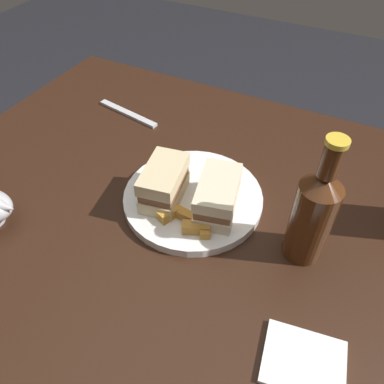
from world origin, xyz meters
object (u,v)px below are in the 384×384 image
napkin (304,362)px  cider_bottle (313,214)px  sandwich_half_left (164,183)px  fork (128,113)px  plate (194,198)px  sandwich_half_right (218,196)px

napkin → cider_bottle: bearing=106.3°
sandwich_half_left → fork: sandwich_half_left is taller
plate → sandwich_half_left: (-0.05, -0.03, 0.04)m
cider_bottle → fork: cider_bottle is taller
plate → sandwich_half_right: sandwich_half_right is taller
cider_bottle → sandwich_half_left: bearing=-178.5°
plate → sandwich_half_left: 0.07m
napkin → fork: bearing=144.1°
sandwich_half_right → napkin: 0.29m
fork → cider_bottle: bearing=166.9°
plate → sandwich_half_left: sandwich_half_left is taller
sandwich_half_left → fork: size_ratio=0.67×
cider_bottle → fork: size_ratio=1.32×
sandwich_half_left → fork: (-0.23, 0.22, -0.05)m
sandwich_half_left → plate: bearing=31.4°
plate → cider_bottle: bearing=-5.7°
cider_bottle → fork: bearing=156.6°
sandwich_half_right → fork: size_ratio=0.73×
plate → fork: 0.34m
sandwich_half_left → napkin: bearing=-29.2°
sandwich_half_right → fork: bearing=148.5°
sandwich_half_right → napkin: size_ratio=1.20×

